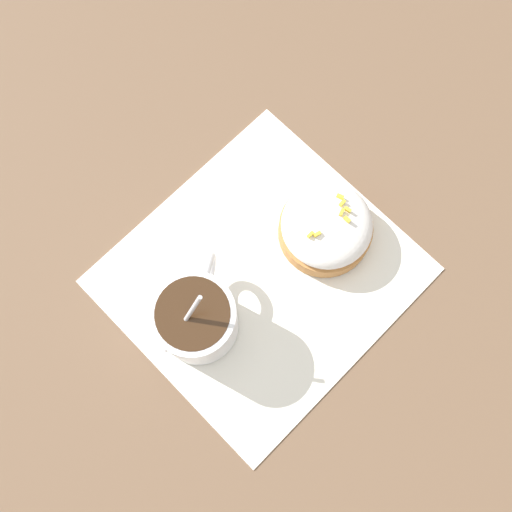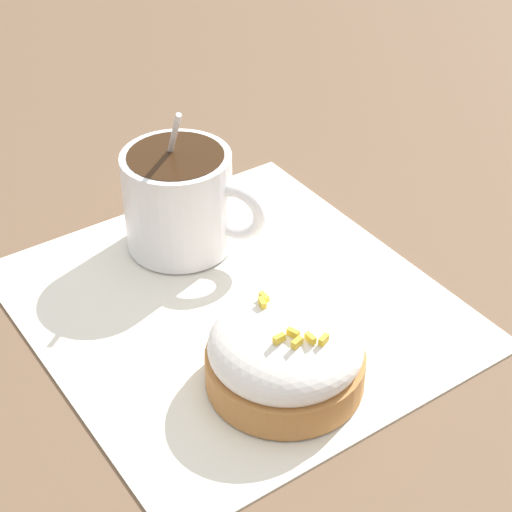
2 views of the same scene
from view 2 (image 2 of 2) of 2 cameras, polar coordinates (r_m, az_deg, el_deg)
The scene contains 4 objects.
ground_plane at distance 0.57m, azimuth -1.43°, elevation -3.36°, with size 3.00×3.00×0.00m, color brown.
paper_napkin at distance 0.57m, azimuth -1.43°, elevation -3.24°, with size 0.29×0.27×0.00m.
coffee_cup at distance 0.60m, azimuth -5.13°, elevation 3.94°, with size 0.10×0.08×0.11m.
frosted_pastry at distance 0.50m, azimuth 1.97°, elevation -6.52°, with size 0.09×0.09×0.05m.
Camera 2 is at (-0.38, 0.21, 0.37)m, focal length 60.00 mm.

